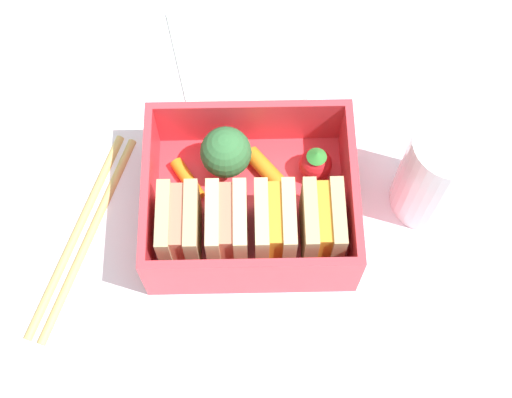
{
  "coord_description": "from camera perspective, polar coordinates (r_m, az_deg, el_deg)",
  "views": [
    {
      "loc": [
        0.43,
        22.78,
        52.85
      ],
      "look_at": [
        0.0,
        0.0,
        2.7
      ],
      "focal_mm": 50.0,
      "sensor_mm": 36.0,
      "label": 1
    }
  ],
  "objects": [
    {
      "name": "sandwich_center_left",
      "position": [
        0.53,
        1.97,
        -2.04
      ],
      "size": [
        2.97,
        5.24,
        5.28
      ],
      "color": "#D7B684",
      "rests_on": "bento_tray"
    },
    {
      "name": "sandwich_center",
      "position": [
        0.53,
        -1.86,
        -2.1
      ],
      "size": [
        2.97,
        5.24,
        5.28
      ],
      "color": "#E0BC89",
      "rests_on": "bento_tray"
    },
    {
      "name": "strawberry_far_left",
      "position": [
        0.57,
        5.21,
        2.83
      ],
      "size": [
        2.66,
        2.66,
        3.26
      ],
      "color": "red",
      "rests_on": "bento_tray"
    },
    {
      "name": "sandwich_center_right",
      "position": [
        0.53,
        -5.68,
        -2.16
      ],
      "size": [
        2.97,
        5.24,
        5.28
      ],
      "color": "tan",
      "rests_on": "bento_tray"
    },
    {
      "name": "broccoli_floret",
      "position": [
        0.55,
        -1.98,
        3.72
      ],
      "size": [
        4.0,
        4.0,
        5.17
      ],
      "color": "#81BE64",
      "rests_on": "bento_tray"
    },
    {
      "name": "chopstick_pair",
      "position": [
        0.58,
        -13.31,
        -2.65
      ],
      "size": [
        7.64,
        17.79,
        0.7
      ],
      "color": "tan",
      "rests_on": "ground_plane"
    },
    {
      "name": "carrot_stick_left",
      "position": [
        0.57,
        1.45,
        2.17
      ],
      "size": [
        3.95,
        4.46,
        1.33
      ],
      "primitive_type": "cylinder",
      "rotation": [
        1.57,
        0.0,
        3.82
      ],
      "color": "orange",
      "rests_on": "bento_tray"
    },
    {
      "name": "bento_rim",
      "position": [
        0.54,
        -0.0,
        0.44
      ],
      "size": [
        15.97,
        13.46,
        4.99
      ],
      "color": "#EA3742",
      "rests_on": "bento_tray"
    },
    {
      "name": "folded_napkin",
      "position": [
        0.65,
        0.94,
        11.9
      ],
      "size": [
        17.72,
        14.87,
        0.4
      ],
      "primitive_type": "cube",
      "rotation": [
        0.0,
        0.0,
        0.21
      ],
      "color": "silver",
      "rests_on": "ground_plane"
    },
    {
      "name": "ground_plane",
      "position": [
        0.58,
        -0.0,
        -1.5
      ],
      "size": [
        120.0,
        120.0,
        2.0
      ],
      "primitive_type": "cube",
      "color": "white"
    },
    {
      "name": "drinking_glass",
      "position": [
        0.56,
        14.84,
        2.04
      ],
      "size": [
        5.91,
        5.91,
        9.45
      ],
      "primitive_type": "cylinder",
      "color": "white",
      "rests_on": "ground_plane"
    },
    {
      "name": "sandwich_left",
      "position": [
        0.53,
        5.78,
        -1.96
      ],
      "size": [
        2.97,
        5.24,
        5.28
      ],
      "color": "tan",
      "rests_on": "bento_tray"
    },
    {
      "name": "carrot_stick_far_left",
      "position": [
        0.57,
        -5.06,
        1.58
      ],
      "size": [
        2.88,
        3.71,
        1.06
      ],
      "primitive_type": "cylinder",
      "rotation": [
        1.57,
        0.0,
        0.56
      ],
      "color": "orange",
      "rests_on": "bento_tray"
    },
    {
      "name": "bento_tray",
      "position": [
        0.57,
        -0.0,
        -0.87
      ],
      "size": [
        15.97,
        13.46,
        1.2
      ],
      "primitive_type": "cube",
      "color": "#EA3742",
      "rests_on": "ground_plane"
    }
  ]
}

